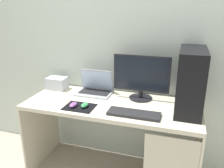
% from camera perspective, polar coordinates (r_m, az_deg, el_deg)
% --- Properties ---
extents(wall_back, '(4.00, 0.05, 2.60)m').
position_cam_1_polar(wall_back, '(2.29, 2.75, 11.62)').
color(wall_back, beige).
rests_on(wall_back, ground_plane).
extents(desk, '(1.55, 0.62, 0.75)m').
position_cam_1_polar(desk, '(2.15, 0.42, -8.38)').
color(desk, beige).
rests_on(desk, ground_plane).
extents(pc_tower, '(0.20, 0.47, 0.51)m').
position_cam_1_polar(pc_tower, '(1.98, 18.52, 0.74)').
color(pc_tower, black).
rests_on(pc_tower, desk).
extents(monitor, '(0.51, 0.21, 0.41)m').
position_cam_1_polar(monitor, '(2.14, 7.12, 1.57)').
color(monitor, black).
rests_on(monitor, desk).
extents(laptop, '(0.34, 0.24, 0.23)m').
position_cam_1_polar(laptop, '(2.33, -4.11, -1.07)').
color(laptop, '#9EA3A8').
rests_on(laptop, desk).
extents(projector, '(0.20, 0.14, 0.12)m').
position_cam_1_polar(projector, '(2.49, -13.21, 0.17)').
color(projector, '#B7BCC6').
rests_on(projector, desk).
extents(keyboard, '(0.42, 0.14, 0.02)m').
position_cam_1_polar(keyboard, '(1.89, 5.32, -7.21)').
color(keyboard, '#232326').
rests_on(keyboard, desk).
extents(mousepad, '(0.26, 0.20, 0.00)m').
position_cam_1_polar(mousepad, '(2.04, -7.89, -5.53)').
color(mousepad, black).
rests_on(mousepad, desk).
extents(mouse_left, '(0.06, 0.10, 0.03)m').
position_cam_1_polar(mouse_left, '(2.02, -6.63, -5.09)').
color(mouse_left, '#338C4C').
rests_on(mouse_left, mousepad).
extents(mouse_right, '(0.06, 0.10, 0.03)m').
position_cam_1_polar(mouse_right, '(2.04, -9.36, -5.00)').
color(mouse_right, '#8C4C99').
rests_on(mouse_right, mousepad).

